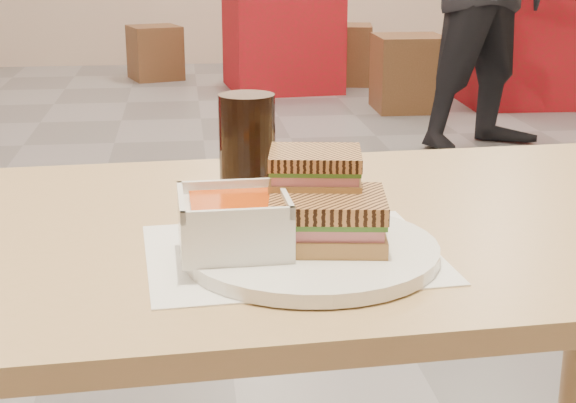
{
  "coord_description": "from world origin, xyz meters",
  "views": [
    {
      "loc": [
        -0.1,
        -2.92,
        1.11
      ],
      "look_at": [
        0.01,
        -2.0,
        0.82
      ],
      "focal_mm": 53.62,
      "sensor_mm": 36.0,
      "label": 1
    }
  ],
  "objects": [
    {
      "name": "bg_chair_2r",
      "position": [
        1.16,
        3.74,
        0.23
      ],
      "size": [
        0.47,
        0.47,
        0.46
      ],
      "color": "brown",
      "rests_on": "ground"
    },
    {
      "name": "bg_chair_1r",
      "position": [
        2.38,
        2.84,
        0.24
      ],
      "size": [
        0.53,
        0.53,
        0.48
      ],
      "color": "brown",
      "rests_on": "ground"
    },
    {
      "name": "bg_table_2",
      "position": [
        0.65,
        3.57,
        0.35
      ],
      "size": [
        0.86,
        0.86,
        0.69
      ],
      "color": "#BB0719",
      "rests_on": "ground"
    },
    {
      "name": "bg_chair_1l",
      "position": [
        1.38,
        2.64,
        0.25
      ],
      "size": [
        0.44,
        0.44,
        0.49
      ],
      "color": "brown",
      "rests_on": "ground"
    },
    {
      "name": "tray_liner",
      "position": [
        0.02,
        -1.98,
        0.75
      ],
      "size": [
        0.35,
        0.29,
        0.0
      ],
      "color": "white",
      "rests_on": "main_table"
    },
    {
      "name": "main_table",
      "position": [
        0.09,
        -1.86,
        0.64
      ],
      "size": [
        1.24,
        0.76,
        0.75
      ],
      "color": "tan",
      "rests_on": "ground"
    },
    {
      "name": "panini_lower",
      "position": [
        0.06,
        -2.0,
        0.8
      ],
      "size": [
        0.15,
        0.13,
        0.06
      ],
      "color": "tan",
      "rests_on": "plate"
    },
    {
      "name": "cola_glass",
      "position": [
        -0.02,
        -1.81,
        0.83
      ],
      "size": [
        0.07,
        0.07,
        0.16
      ],
      "color": "black",
      "rests_on": "main_table"
    },
    {
      "name": "plate",
      "position": [
        0.04,
        -2.0,
        0.76
      ],
      "size": [
        0.29,
        0.29,
        0.02
      ],
      "color": "white",
      "rests_on": "tray_liner"
    },
    {
      "name": "soup_bowl",
      "position": [
        -0.05,
        -2.0,
        0.8
      ],
      "size": [
        0.13,
        0.13,
        0.07
      ],
      "color": "white",
      "rests_on": "plate"
    },
    {
      "name": "bg_chair_2l",
      "position": [
        -0.32,
        4.16,
        0.21
      ],
      "size": [
        0.48,
        0.48,
        0.43
      ],
      "color": "brown",
      "rests_on": "ground"
    },
    {
      "name": "bg_table_1",
      "position": [
        2.26,
        2.86,
        0.38
      ],
      "size": [
        0.9,
        0.9,
        0.77
      ],
      "color": "#BB0719",
      "rests_on": "ground"
    },
    {
      "name": "panini_upper",
      "position": [
        0.05,
        -1.95,
        0.84
      ],
      "size": [
        0.12,
        0.11,
        0.05
      ],
      "color": "tan",
      "rests_on": "panini_lower"
    }
  ]
}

